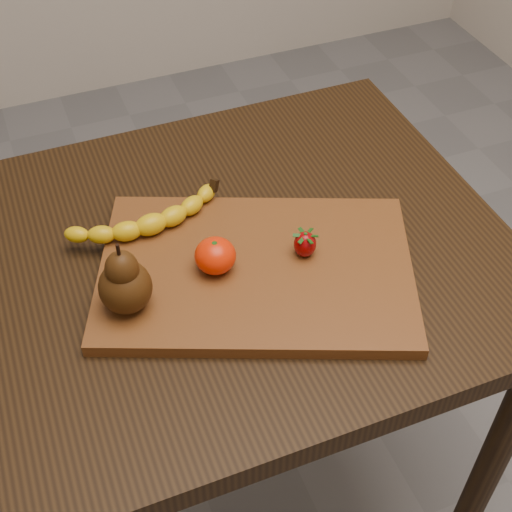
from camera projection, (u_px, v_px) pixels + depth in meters
name	position (u px, v px, depth m)	size (l,w,h in m)	color
ground	(206.00, 497.00, 1.60)	(3.50, 3.50, 0.00)	slate
table	(185.00, 304.00, 1.13)	(1.00, 0.70, 0.76)	black
cutting_board	(256.00, 271.00, 1.03)	(0.45, 0.30, 0.02)	brown
banana	(151.00, 224.00, 1.06)	(0.21, 0.05, 0.03)	yellow
pear	(123.00, 277.00, 0.93)	(0.07, 0.07, 0.11)	#3E220A
mandarin	(215.00, 256.00, 1.00)	(0.06, 0.06, 0.05)	#EF2602
strawberry	(305.00, 243.00, 1.03)	(0.03, 0.03, 0.04)	#8F0306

